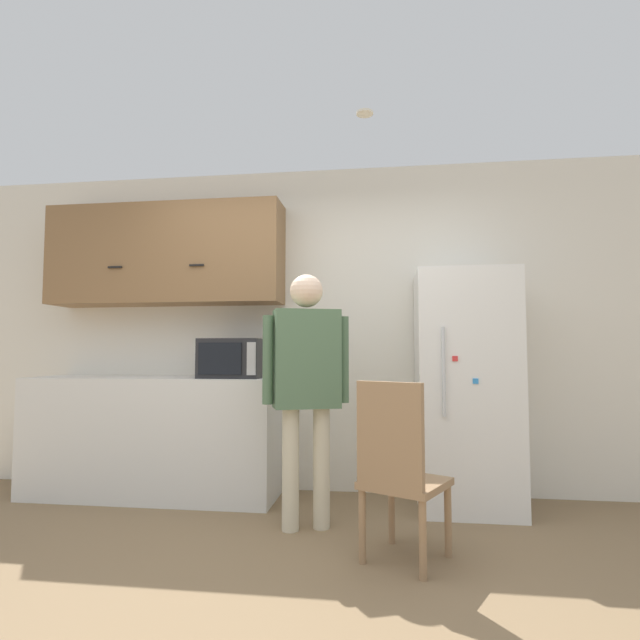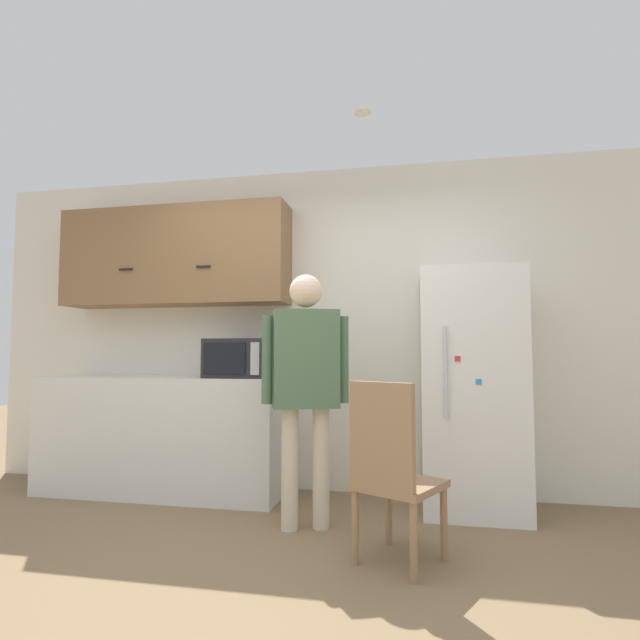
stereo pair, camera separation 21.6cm
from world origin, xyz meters
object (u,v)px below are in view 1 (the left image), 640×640
(refrigerator, at_px, (466,389))
(microwave, at_px, (233,358))
(person, at_px, (306,372))
(chair, at_px, (398,466))

(refrigerator, bearing_deg, microwave, -178.71)
(microwave, relative_size, person, 0.29)
(microwave, relative_size, refrigerator, 0.27)
(microwave, bearing_deg, refrigerator, 1.29)
(microwave, distance_m, person, 0.86)
(microwave, height_order, person, person)
(microwave, bearing_deg, chair, -38.94)
(microwave, distance_m, chair, 1.70)
(chair, bearing_deg, refrigerator, -89.16)
(person, distance_m, chair, 0.89)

